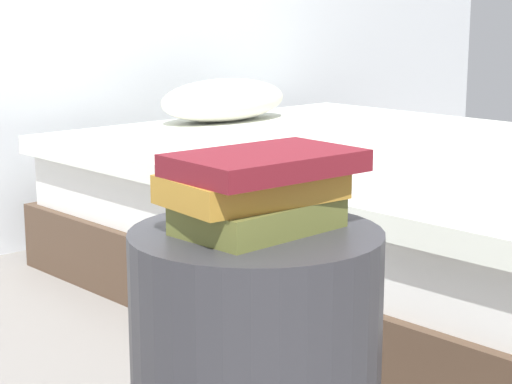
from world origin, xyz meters
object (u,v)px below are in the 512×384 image
at_px(book_olive, 257,216).
at_px(book_ochre, 254,187).
at_px(bed, 386,214).
at_px(book_maroon, 266,163).

relative_size(book_olive, book_ochre, 0.90).
distance_m(bed, book_maroon, 1.59).
distance_m(bed, book_ochre, 1.58).
relative_size(bed, book_maroon, 7.30).
relative_size(bed, book_olive, 8.64).
bearing_deg(bed, book_olive, -149.19).
bearing_deg(book_olive, book_maroon, -69.72).
distance_m(bed, book_olive, 1.57).
bearing_deg(book_olive, book_ochre, 115.84).
bearing_deg(bed, book_ochre, -149.38).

